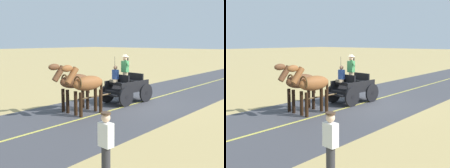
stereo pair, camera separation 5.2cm
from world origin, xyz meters
TOP-DOWN VIEW (x-y plane):
  - ground_plane at (0.00, 0.00)m, footprint 200.00×200.00m
  - road_surface at (0.00, 0.00)m, footprint 6.04×160.00m
  - road_centre_stripe at (0.00, 0.00)m, footprint 0.12×160.00m
  - horse_drawn_carriage at (0.55, 0.21)m, footprint 1.60×4.52m
  - horse_near_side at (0.35, 3.27)m, footprint 0.74×2.14m
  - horse_off_side at (1.26, 3.19)m, footprint 0.76×2.15m
  - pedestrian_walking at (-4.32, 7.22)m, footprint 0.34×0.23m

SIDE VIEW (x-z plane):
  - ground_plane at x=0.00m, z-range 0.00..0.00m
  - road_surface at x=0.00m, z-range 0.00..0.01m
  - road_centre_stripe at x=0.00m, z-range 0.01..0.01m
  - horse_drawn_carriage at x=0.55m, z-range -0.43..2.07m
  - pedestrian_walking at x=-4.32m, z-range 0.06..1.71m
  - horse_near_side at x=0.35m, z-range 0.22..2.43m
  - horse_off_side at x=1.26m, z-range 0.22..2.43m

